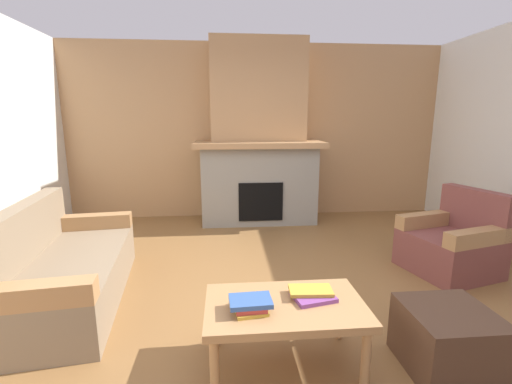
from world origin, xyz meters
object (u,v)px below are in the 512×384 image
at_px(armchair, 453,244).
at_px(coffee_table, 285,311).
at_px(couch, 61,270).
at_px(ottoman, 447,340).
at_px(fireplace, 258,145).

relative_size(armchair, coffee_table, 0.93).
distance_m(couch, armchair, 3.76).
height_order(armchair, ottoman, armchair).
bearing_deg(armchair, fireplace, 131.65).
bearing_deg(coffee_table, ottoman, -7.34).
height_order(fireplace, ottoman, fireplace).
height_order(coffee_table, ottoman, coffee_table).
bearing_deg(armchair, coffee_table, -147.68).
relative_size(couch, armchair, 2.03).
distance_m(armchair, coffee_table, 2.33).
bearing_deg(ottoman, armchair, 55.20).
bearing_deg(couch, fireplace, 50.58).
bearing_deg(armchair, ottoman, -124.80).
xyz_separation_m(armchair, coffee_table, (-1.97, -1.25, 0.08)).
bearing_deg(coffee_table, couch, 151.72).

